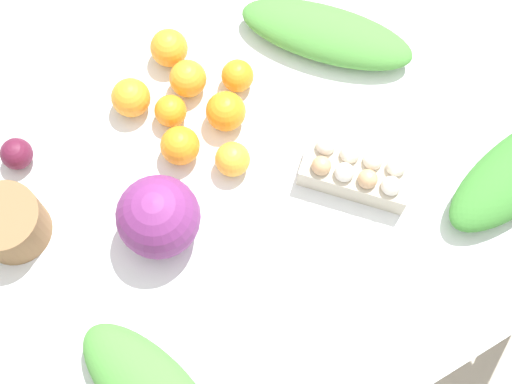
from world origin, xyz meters
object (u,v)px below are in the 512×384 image
object	(u,v)px
orange_4	(169,48)
orange_3	(171,111)
greens_bunch_scallion	(326,34)
orange_0	(187,79)
orange_5	(233,159)
cabbage_purple	(158,217)
orange_7	(237,76)
beet_root	(17,154)
paper_bag	(9,223)
egg_carton	(357,172)
orange_2	(226,111)
orange_1	(131,98)
orange_6	(180,146)

from	to	relation	value
orange_4	orange_3	bearing A→B (deg)	63.50
orange_3	orange_4	world-z (taller)	orange_4
orange_3	greens_bunch_scallion	bearing A→B (deg)	179.33
orange_0	orange_5	xyz separation A→B (m)	(0.01, 0.21, -0.00)
cabbage_purple	orange_7	world-z (taller)	cabbage_purple
beet_root	orange_4	bearing A→B (deg)	-170.84
paper_bag	orange_3	xyz separation A→B (m)	(-0.39, -0.07, -0.02)
paper_bag	greens_bunch_scallion	xyz separation A→B (m)	(-0.77, -0.06, -0.01)
egg_carton	orange_5	distance (m)	0.25
egg_carton	paper_bag	bearing A→B (deg)	26.88
greens_bunch_scallion	orange_3	size ratio (longest dim) A/B	5.68
orange_0	orange_7	size ratio (longest dim) A/B	1.14
beet_root	orange_2	xyz separation A→B (m)	(-0.41, 0.13, 0.01)
egg_carton	orange_1	xyz separation A→B (m)	(0.32, -0.38, -0.00)
orange_2	orange_5	xyz separation A→B (m)	(0.04, 0.10, -0.01)
orange_0	orange_4	world-z (taller)	orange_4
orange_5	orange_7	bearing A→B (deg)	-122.40
paper_bag	orange_4	xyz separation A→B (m)	(-0.45, -0.20, -0.01)
beet_root	orange_7	xyz separation A→B (m)	(-0.48, 0.07, 0.00)
greens_bunch_scallion	orange_4	xyz separation A→B (m)	(0.31, -0.14, 0.00)
egg_carton	orange_1	distance (m)	0.49
orange_4	orange_6	bearing A→B (deg)	68.03
orange_0	orange_4	bearing A→B (deg)	-90.54
paper_bag	orange_3	world-z (taller)	paper_bag
egg_carton	beet_root	bearing A→B (deg)	13.98
orange_2	orange_4	distance (m)	0.20
orange_1	orange_3	size ratio (longest dim) A/B	1.21
egg_carton	orange_0	bearing A→B (deg)	-14.03
greens_bunch_scallion	beet_root	bearing A→B (deg)	-6.18
egg_carton	orange_5	bearing A→B (deg)	10.76
orange_1	cabbage_purple	bearing A→B (deg)	75.34
paper_bag	orange_3	distance (m)	0.39
orange_2	orange_7	world-z (taller)	orange_2
paper_bag	orange_0	bearing A→B (deg)	-165.77
egg_carton	greens_bunch_scallion	world-z (taller)	egg_carton
orange_0	orange_5	bearing A→B (deg)	87.91
cabbage_purple	orange_5	distance (m)	0.20
cabbage_purple	greens_bunch_scallion	world-z (taller)	cabbage_purple
orange_2	egg_carton	bearing A→B (deg)	122.87
orange_1	egg_carton	bearing A→B (deg)	130.07
cabbage_purple	orange_5	world-z (taller)	cabbage_purple
greens_bunch_scallion	orange_4	distance (m)	0.34
paper_bag	greens_bunch_scallion	bearing A→B (deg)	-175.27
orange_3	orange_7	xyz separation A→B (m)	(-0.16, -0.00, 0.00)
egg_carton	orange_1	world-z (taller)	egg_carton
orange_1	orange_5	size ratio (longest dim) A/B	1.14
cabbage_purple	beet_root	bearing A→B (deg)	-56.73
beet_root	orange_0	world-z (taller)	orange_0
orange_5	orange_2	bearing A→B (deg)	-111.83
beet_root	orange_4	world-z (taller)	orange_4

